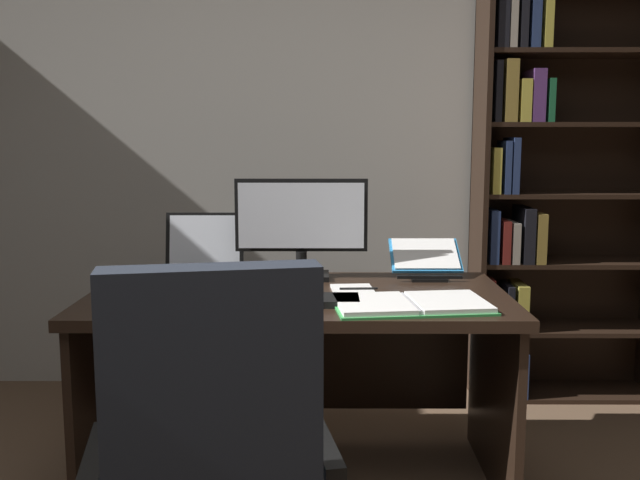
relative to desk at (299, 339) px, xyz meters
The scene contains 11 objects.
wall_back 1.32m from the desk, 90.48° to the left, with size 5.66×0.12×2.63m, color #B2ADA3.
desk is the anchor object (origin of this frame).
bookshelf 1.53m from the desk, 35.16° to the left, with size 0.91×0.31×2.02m.
monitor 0.45m from the desk, 88.89° to the left, with size 0.53×0.16×0.40m.
laptop 0.51m from the desk, 153.31° to the left, with size 0.32×0.30×0.25m.
keyboard 0.32m from the desk, 89.10° to the right, with size 0.42×0.15×0.02m, color black.
computer_mouse 0.44m from the desk, 140.56° to the right, with size 0.06×0.10×0.04m, color black.
reading_stand_with_book 0.63m from the desk, 26.00° to the left, with size 0.28×0.25×0.14m.
open_binder 0.53m from the desk, 37.28° to the right, with size 0.54×0.36×0.02m.
notepad 0.29m from the desk, 17.43° to the right, with size 0.15×0.21×0.01m, color white.
pen 0.31m from the desk, 15.94° to the right, with size 0.01×0.01×0.14m, color black.
Camera 1 is at (0.10, -1.21, 1.29)m, focal length 39.85 mm.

